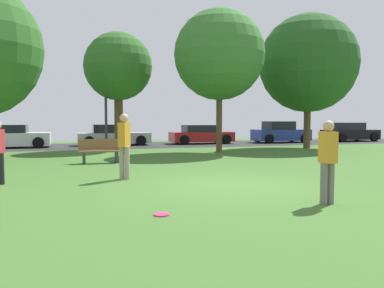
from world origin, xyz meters
The scene contains 15 objects.
ground_plane centered at (0.00, 0.00, 0.00)m, with size 44.00×44.00×0.00m, color #3D6628.
road_strip centered at (0.00, 16.00, 0.00)m, with size 44.00×6.40×0.01m, color #28282B.
maple_tree_near centered at (9.27, 10.57, 4.84)m, with size 5.58×5.58×7.64m.
oak_tree_center centered at (-1.25, 12.63, 4.49)m, with size 3.68×3.68×6.37m.
oak_tree_right centered at (3.39, 9.41, 4.87)m, with size 4.53×4.53×7.15m.
person_thrower centered at (-2.39, 1.72, 1.01)m, with size 0.37×0.39×1.80m.
person_walking centered at (0.95, -2.67, 0.89)m, with size 0.30×0.33×1.63m.
frisbee_disc centered at (-2.34, -2.61, 0.01)m, with size 0.27×0.27×0.03m, color #EA2D6B.
parked_car_white centered at (-7.05, 15.91, 0.62)m, with size 4.16×2.06×1.34m.
parked_car_silver centered at (-1.16, 16.35, 0.61)m, with size 4.51×1.92×1.33m.
parked_car_red centered at (4.75, 16.35, 0.59)m, with size 4.23×2.00×1.28m.
parked_car_blue centered at (10.65, 15.96, 0.69)m, with size 4.01×1.96×1.52m.
parked_car_black centered at (16.55, 15.90, 0.65)m, with size 4.05×2.12×1.41m.
park_bench centered at (-2.73, 6.06, 0.46)m, with size 1.60×0.45×0.90m.
street_lamp_post centered at (-1.96, 12.20, 2.25)m, with size 0.14×0.14×4.50m, color #2D2D33.
Camera 1 is at (-3.82, -9.13, 1.64)m, focal length 36.84 mm.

